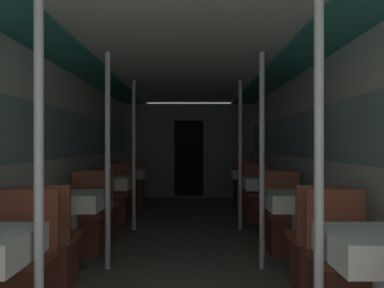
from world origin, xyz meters
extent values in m
cube|color=silver|center=(-1.47, 3.83, 1.04)|extent=(0.05, 10.45, 2.08)
cube|color=#9EC6D1|center=(-1.46, 3.83, 1.31)|extent=(0.03, 9.62, 0.58)
cube|color=silver|center=(1.47, 3.83, 1.04)|extent=(0.05, 10.45, 2.08)
cube|color=#9EC6D1|center=(1.46, 3.83, 1.31)|extent=(0.03, 9.62, 0.58)
cube|color=white|center=(0.00, 3.83, 2.13)|extent=(2.94, 10.45, 0.04)
cube|color=teal|center=(-1.21, 3.83, 2.10)|extent=(0.53, 10.03, 0.03)
cube|color=teal|center=(1.21, 3.83, 2.10)|extent=(0.53, 10.03, 0.03)
cube|color=slate|center=(0.00, 8.17, 1.04)|extent=(2.88, 0.08, 2.08)
cube|color=black|center=(0.00, 8.13, 0.88)|extent=(0.64, 0.01, 1.67)
cube|color=#9E4C38|center=(-1.09, 1.52, 0.43)|extent=(0.42, 0.42, 0.05)
cube|color=#9E4C38|center=(-1.09, 1.71, 0.67)|extent=(0.42, 0.04, 0.42)
cylinder|color=silver|center=(-0.74, 0.93, 1.04)|extent=(0.05, 0.05, 2.08)
cylinder|color=#4C4C51|center=(-1.09, 2.77, 0.01)|extent=(0.31, 0.31, 0.01)
cylinder|color=#B7B7BC|center=(-1.09, 2.77, 0.36)|extent=(0.12, 0.12, 0.70)
cube|color=#93704C|center=(-1.09, 2.77, 0.72)|extent=(0.56, 0.56, 0.02)
cube|color=white|center=(-1.09, 2.77, 0.65)|extent=(0.60, 0.60, 0.16)
cube|color=brown|center=(-1.09, 2.19, 0.20)|extent=(0.35, 0.35, 0.41)
cube|color=#9E4C38|center=(-1.09, 2.19, 0.43)|extent=(0.42, 0.42, 0.05)
cube|color=#9E4C38|center=(-1.09, 2.00, 0.67)|extent=(0.42, 0.04, 0.42)
cube|color=brown|center=(-1.09, 3.36, 0.20)|extent=(0.35, 0.35, 0.41)
cube|color=#9E4C38|center=(-1.09, 3.36, 0.43)|extent=(0.42, 0.42, 0.05)
cube|color=#9E4C38|center=(-1.09, 3.55, 0.67)|extent=(0.42, 0.04, 0.42)
cylinder|color=silver|center=(-0.74, 2.77, 1.04)|extent=(0.05, 0.05, 2.08)
cylinder|color=#4C4C51|center=(-1.09, 4.62, 0.01)|extent=(0.31, 0.31, 0.01)
cylinder|color=#B7B7BC|center=(-1.09, 4.62, 0.36)|extent=(0.12, 0.12, 0.70)
cube|color=#93704C|center=(-1.09, 4.62, 0.72)|extent=(0.56, 0.56, 0.02)
cube|color=white|center=(-1.09, 4.62, 0.65)|extent=(0.60, 0.60, 0.16)
cube|color=brown|center=(-1.09, 4.03, 0.20)|extent=(0.35, 0.35, 0.41)
cube|color=#9E4C38|center=(-1.09, 4.03, 0.43)|extent=(0.42, 0.42, 0.05)
cube|color=#9E4C38|center=(-1.09, 3.84, 0.67)|extent=(0.42, 0.04, 0.42)
cube|color=brown|center=(-1.09, 5.20, 0.20)|extent=(0.35, 0.35, 0.41)
cube|color=#9E4C38|center=(-1.09, 5.20, 0.43)|extent=(0.42, 0.42, 0.05)
cube|color=#9E4C38|center=(-1.09, 5.39, 0.67)|extent=(0.42, 0.04, 0.42)
cylinder|color=silver|center=(-0.74, 4.62, 1.04)|extent=(0.05, 0.05, 2.08)
cylinder|color=#4C4C51|center=(-1.09, 6.46, 0.01)|extent=(0.31, 0.31, 0.01)
cylinder|color=#B7B7BC|center=(-1.09, 6.46, 0.36)|extent=(0.12, 0.12, 0.70)
cube|color=#93704C|center=(-1.09, 6.46, 0.72)|extent=(0.56, 0.56, 0.02)
cube|color=white|center=(-1.09, 6.46, 0.65)|extent=(0.60, 0.60, 0.16)
cube|color=brown|center=(-1.09, 5.87, 0.20)|extent=(0.35, 0.35, 0.41)
cube|color=#9E4C38|center=(-1.09, 5.87, 0.43)|extent=(0.42, 0.42, 0.05)
cube|color=#9E4C38|center=(-1.09, 5.68, 0.67)|extent=(0.42, 0.04, 0.42)
cube|color=brown|center=(-1.09, 7.04, 0.20)|extent=(0.35, 0.35, 0.41)
cube|color=#9E4C38|center=(-1.09, 7.04, 0.43)|extent=(0.42, 0.42, 0.05)
cube|color=#9E4C38|center=(-1.09, 7.23, 0.67)|extent=(0.42, 0.04, 0.42)
cube|color=#93704C|center=(1.09, 0.93, 0.72)|extent=(0.56, 0.56, 0.02)
cube|color=white|center=(1.09, 0.93, 0.65)|extent=(0.60, 0.60, 0.16)
cube|color=#9E4C38|center=(1.09, 1.52, 0.43)|extent=(0.42, 0.42, 0.05)
cube|color=#9E4C38|center=(1.09, 1.71, 0.67)|extent=(0.42, 0.04, 0.42)
cylinder|color=silver|center=(0.74, 0.93, 1.04)|extent=(0.05, 0.05, 2.08)
cylinder|color=#4C4C51|center=(1.09, 2.77, 0.01)|extent=(0.31, 0.31, 0.01)
cylinder|color=#B7B7BC|center=(1.09, 2.77, 0.36)|extent=(0.12, 0.12, 0.70)
cube|color=#93704C|center=(1.09, 2.77, 0.72)|extent=(0.56, 0.56, 0.02)
cube|color=white|center=(1.09, 2.77, 0.65)|extent=(0.60, 0.60, 0.16)
cube|color=brown|center=(1.09, 2.19, 0.20)|extent=(0.35, 0.35, 0.41)
cube|color=#9E4C38|center=(1.09, 2.19, 0.43)|extent=(0.42, 0.42, 0.05)
cube|color=#9E4C38|center=(1.09, 2.00, 0.67)|extent=(0.42, 0.04, 0.42)
cube|color=brown|center=(1.09, 3.36, 0.20)|extent=(0.35, 0.35, 0.41)
cube|color=#9E4C38|center=(1.09, 3.36, 0.43)|extent=(0.42, 0.42, 0.05)
cube|color=#9E4C38|center=(1.09, 3.55, 0.67)|extent=(0.42, 0.04, 0.42)
cylinder|color=silver|center=(0.74, 2.77, 1.04)|extent=(0.05, 0.05, 2.08)
cylinder|color=#4C4C51|center=(1.09, 4.62, 0.01)|extent=(0.31, 0.31, 0.01)
cylinder|color=#B7B7BC|center=(1.09, 4.62, 0.36)|extent=(0.12, 0.12, 0.70)
cube|color=#93704C|center=(1.09, 4.62, 0.72)|extent=(0.56, 0.56, 0.02)
cube|color=white|center=(1.09, 4.62, 0.65)|extent=(0.60, 0.60, 0.16)
cube|color=brown|center=(1.09, 4.03, 0.20)|extent=(0.35, 0.35, 0.41)
cube|color=#9E4C38|center=(1.09, 4.03, 0.43)|extent=(0.42, 0.42, 0.05)
cube|color=#9E4C38|center=(1.09, 3.84, 0.67)|extent=(0.42, 0.04, 0.42)
cube|color=brown|center=(1.09, 5.20, 0.20)|extent=(0.35, 0.35, 0.41)
cube|color=#9E4C38|center=(1.09, 5.20, 0.43)|extent=(0.42, 0.42, 0.05)
cube|color=#9E4C38|center=(1.09, 5.39, 0.67)|extent=(0.42, 0.04, 0.42)
cylinder|color=silver|center=(0.74, 4.62, 1.04)|extent=(0.05, 0.05, 2.08)
cylinder|color=#4C4C51|center=(1.09, 6.46, 0.01)|extent=(0.31, 0.31, 0.01)
cylinder|color=#B7B7BC|center=(1.09, 6.46, 0.36)|extent=(0.12, 0.12, 0.70)
cube|color=#93704C|center=(1.09, 6.46, 0.72)|extent=(0.56, 0.56, 0.02)
cube|color=white|center=(1.09, 6.46, 0.65)|extent=(0.60, 0.60, 0.16)
cube|color=brown|center=(1.09, 5.87, 0.20)|extent=(0.35, 0.35, 0.41)
cube|color=#9E4C38|center=(1.09, 5.87, 0.43)|extent=(0.42, 0.42, 0.05)
cube|color=#9E4C38|center=(1.09, 5.68, 0.67)|extent=(0.42, 0.04, 0.42)
cube|color=brown|center=(1.09, 7.04, 0.20)|extent=(0.35, 0.35, 0.41)
cube|color=#9E4C38|center=(1.09, 7.04, 0.43)|extent=(0.42, 0.42, 0.05)
cube|color=#9E4C38|center=(1.09, 7.23, 0.67)|extent=(0.42, 0.04, 0.42)
camera|label=1|loc=(0.07, -1.33, 1.20)|focal=40.00mm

